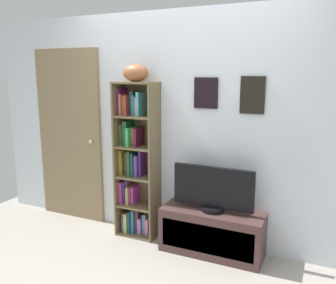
{
  "coord_description": "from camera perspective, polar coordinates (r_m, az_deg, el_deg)",
  "views": [
    {
      "loc": [
        1.32,
        -2.13,
        1.74
      ],
      "look_at": [
        -0.05,
        0.85,
        1.08
      ],
      "focal_mm": 37.47,
      "sensor_mm": 36.0,
      "label": 1
    }
  ],
  "objects": [
    {
      "name": "back_wall",
      "position": [
        3.56,
        2.72,
        2.12
      ],
      "size": [
        4.8,
        0.08,
        2.34
      ],
      "color": "silver",
      "rests_on": "ground"
    },
    {
      "name": "bookshelf",
      "position": [
        3.74,
        -5.31,
        -3.54
      ],
      "size": [
        0.44,
        0.26,
        1.64
      ],
      "color": "brown",
      "rests_on": "ground"
    },
    {
      "name": "football",
      "position": [
        3.57,
        -5.31,
        11.12
      ],
      "size": [
        0.32,
        0.22,
        0.17
      ],
      "primitive_type": "ellipsoid",
      "rotation": [
        0.0,
        0.0,
        -0.16
      ],
      "color": "#945632",
      "rests_on": "bookshelf"
    },
    {
      "name": "tv_stand",
      "position": [
        3.52,
        7.15,
        -14.32
      ],
      "size": [
        0.98,
        0.36,
        0.44
      ],
      "color": "#492F2E",
      "rests_on": "ground"
    },
    {
      "name": "television",
      "position": [
        3.36,
        7.34,
        -7.65
      ],
      "size": [
        0.78,
        0.22,
        0.43
      ],
      "color": "black",
      "rests_on": "tv_stand"
    },
    {
      "name": "door",
      "position": [
        4.28,
        -15.7,
        0.95
      ],
      "size": [
        0.87,
        0.09,
        2.0
      ],
      "color": "#826D4D",
      "rests_on": "ground"
    }
  ]
}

